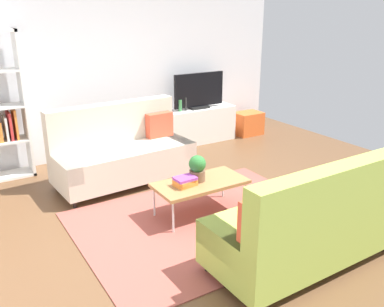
{
  "coord_description": "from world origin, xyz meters",
  "views": [
    {
      "loc": [
        -2.45,
        -3.78,
        2.35
      ],
      "look_at": [
        0.09,
        0.36,
        0.65
      ],
      "focal_mm": 38.75,
      "sensor_mm": 36.0,
      "label": 1
    }
  ],
  "objects_px": {
    "vase_0": "(169,107)",
    "storage_trunk": "(248,123)",
    "tv_console": "(198,125)",
    "bottle_1": "(186,104)",
    "couch_green": "(308,224)",
    "tv": "(199,91)",
    "couch_beige": "(123,152)",
    "table_book_0": "(185,184)",
    "potted_plant": "(197,168)",
    "bottle_0": "(180,106)",
    "coffee_table": "(200,184)"
  },
  "relations": [
    {
      "from": "couch_beige",
      "to": "tv",
      "type": "xyz_separation_m",
      "value": [
        1.92,
        1.01,
        0.51
      ]
    },
    {
      "from": "couch_beige",
      "to": "vase_0",
      "type": "distance_m",
      "value": 1.74
    },
    {
      "from": "table_book_0",
      "to": "bottle_1",
      "type": "relative_size",
      "value": 1.02
    },
    {
      "from": "coffee_table",
      "to": "bottle_1",
      "type": "distance_m",
      "value": 2.74
    },
    {
      "from": "tv_console",
      "to": "table_book_0",
      "type": "distance_m",
      "value": 3.01
    },
    {
      "from": "potted_plant",
      "to": "table_book_0",
      "type": "bearing_deg",
      "value": -165.24
    },
    {
      "from": "table_book_0",
      "to": "vase_0",
      "type": "xyz_separation_m",
      "value": [
        1.16,
        2.51,
        0.27
      ]
    },
    {
      "from": "tv",
      "to": "vase_0",
      "type": "bearing_deg",
      "value": 173.12
    },
    {
      "from": "couch_green",
      "to": "bottle_1",
      "type": "bearing_deg",
      "value": 75.26
    },
    {
      "from": "tv_console",
      "to": "tv",
      "type": "bearing_deg",
      "value": -90.0
    },
    {
      "from": "storage_trunk",
      "to": "tv_console",
      "type": "bearing_deg",
      "value": 174.81
    },
    {
      "from": "couch_beige",
      "to": "bottle_0",
      "type": "relative_size",
      "value": 9.62
    },
    {
      "from": "couch_beige",
      "to": "coffee_table",
      "type": "xyz_separation_m",
      "value": [
        0.39,
        -1.42,
        -0.05
      ]
    },
    {
      "from": "tv_console",
      "to": "bottle_0",
      "type": "xyz_separation_m",
      "value": [
        -0.41,
        -0.04,
        0.42
      ]
    },
    {
      "from": "couch_green",
      "to": "potted_plant",
      "type": "relative_size",
      "value": 6.08
    },
    {
      "from": "tv",
      "to": "potted_plant",
      "type": "bearing_deg",
      "value": -122.88
    },
    {
      "from": "couch_green",
      "to": "tv",
      "type": "distance_m",
      "value": 4.08
    },
    {
      "from": "bottle_0",
      "to": "bottle_1",
      "type": "xyz_separation_m",
      "value": [
        0.11,
        0.0,
        0.02
      ]
    },
    {
      "from": "coffee_table",
      "to": "vase_0",
      "type": "distance_m",
      "value": 2.7
    },
    {
      "from": "tv",
      "to": "coffee_table",
      "type": "bearing_deg",
      "value": -122.15
    },
    {
      "from": "tv",
      "to": "bottle_1",
      "type": "distance_m",
      "value": 0.35
    },
    {
      "from": "potted_plant",
      "to": "bottle_0",
      "type": "bearing_deg",
      "value": 64.33
    },
    {
      "from": "coffee_table",
      "to": "couch_green",
      "type": "bearing_deg",
      "value": -78.55
    },
    {
      "from": "coffee_table",
      "to": "storage_trunk",
      "type": "xyz_separation_m",
      "value": [
        2.63,
        2.35,
        -0.17
      ]
    },
    {
      "from": "potted_plant",
      "to": "storage_trunk",
      "type": "bearing_deg",
      "value": 41.11
    },
    {
      "from": "tv",
      "to": "potted_plant",
      "type": "relative_size",
      "value": 3.18
    },
    {
      "from": "vase_0",
      "to": "tv",
      "type": "bearing_deg",
      "value": -6.88
    },
    {
      "from": "coffee_table",
      "to": "storage_trunk",
      "type": "bearing_deg",
      "value": 41.83
    },
    {
      "from": "tv_console",
      "to": "storage_trunk",
      "type": "xyz_separation_m",
      "value": [
        1.1,
        -0.1,
        -0.1
      ]
    },
    {
      "from": "vase_0",
      "to": "bottle_1",
      "type": "height_order",
      "value": "bottle_1"
    },
    {
      "from": "tv_console",
      "to": "bottle_1",
      "type": "distance_m",
      "value": 0.53
    },
    {
      "from": "coffee_table",
      "to": "bottle_0",
      "type": "distance_m",
      "value": 2.69
    },
    {
      "from": "storage_trunk",
      "to": "bottle_0",
      "type": "bearing_deg",
      "value": 177.72
    },
    {
      "from": "couch_green",
      "to": "tv_console",
      "type": "distance_m",
      "value": 4.07
    },
    {
      "from": "table_book_0",
      "to": "bottle_0",
      "type": "bearing_deg",
      "value": 61.07
    },
    {
      "from": "bottle_1",
      "to": "tv",
      "type": "bearing_deg",
      "value": 3.91
    },
    {
      "from": "couch_beige",
      "to": "vase_0",
      "type": "relative_size",
      "value": 13.79
    },
    {
      "from": "table_book_0",
      "to": "tv",
      "type": "bearing_deg",
      "value": 54.46
    },
    {
      "from": "couch_green",
      "to": "vase_0",
      "type": "height_order",
      "value": "couch_green"
    },
    {
      "from": "vase_0",
      "to": "couch_green",
      "type": "bearing_deg",
      "value": -99.57
    },
    {
      "from": "vase_0",
      "to": "storage_trunk",
      "type": "bearing_deg",
      "value": -5.1
    },
    {
      "from": "tv",
      "to": "bottle_0",
      "type": "bearing_deg",
      "value": -177.17
    },
    {
      "from": "coffee_table",
      "to": "vase_0",
      "type": "relative_size",
      "value": 7.78
    },
    {
      "from": "tv",
      "to": "bottle_1",
      "type": "xyz_separation_m",
      "value": [
        -0.29,
        -0.02,
        -0.19
      ]
    },
    {
      "from": "couch_beige",
      "to": "table_book_0",
      "type": "relative_size",
      "value": 8.13
    },
    {
      "from": "coffee_table",
      "to": "bottle_0",
      "type": "height_order",
      "value": "bottle_0"
    },
    {
      "from": "table_book_0",
      "to": "bottle_0",
      "type": "distance_m",
      "value": 2.78
    },
    {
      "from": "tv_console",
      "to": "storage_trunk",
      "type": "height_order",
      "value": "tv_console"
    },
    {
      "from": "tv",
      "to": "bottle_0",
      "type": "relative_size",
      "value": 4.93
    },
    {
      "from": "coffee_table",
      "to": "vase_0",
      "type": "height_order",
      "value": "vase_0"
    }
  ]
}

